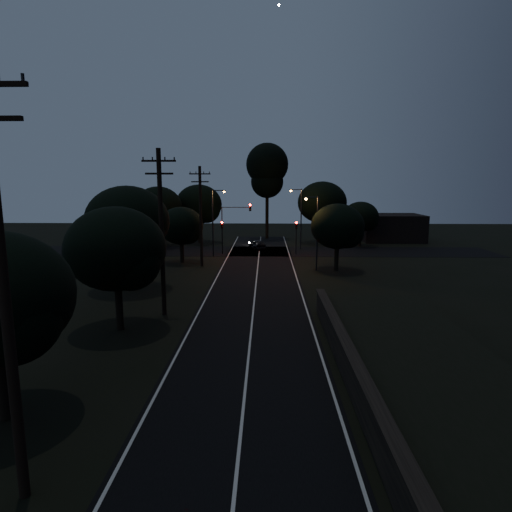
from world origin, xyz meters
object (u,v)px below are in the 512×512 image
object	(u,v)px
utility_pole_far	(201,215)
streetlight_a	(214,218)
utility_pole_mid	(161,230)
signal_mast	(236,219)
car	(257,244)
signal_left	(222,231)
streetlight_b	(300,215)
streetlight_c	(316,228)
signal_right	(296,231)
tall_pine	(267,170)
utility_pole_near	(3,283)

from	to	relation	value
utility_pole_far	streetlight_a	size ratio (longest dim) A/B	1.31
utility_pole_mid	streetlight_a	bearing A→B (deg)	88.27
signal_mast	car	xyz separation A→B (m)	(2.61, 3.77, -3.69)
signal_left	car	bearing A→B (deg)	41.29
streetlight_b	streetlight_c	distance (m)	14.01
utility_pole_mid	signal_right	xyz separation A→B (m)	(10.60, 24.99, -2.90)
tall_pine	streetlight_a	xyz separation A→B (m)	(-6.31, -17.00, -6.08)
streetlight_a	signal_right	bearing A→B (deg)	11.34
utility_pole_far	tall_pine	xyz separation A→B (m)	(7.00, 23.00, 5.23)
utility_pole_near	signal_left	xyz separation A→B (m)	(1.40, 41.99, -3.41)
utility_pole_mid	signal_mast	xyz separation A→B (m)	(3.09, 24.99, -1.40)
tall_pine	car	xyz separation A→B (m)	(-1.30, -11.24, -10.07)
utility_pole_far	streetlight_c	bearing A→B (deg)	-9.60
signal_right	streetlight_b	bearing A→B (deg)	80.00
utility_pole_near	signal_mast	world-z (taller)	utility_pole_near
streetlight_c	signal_right	bearing A→B (deg)	97.02
streetlight_b	streetlight_c	size ratio (longest dim) A/B	1.07
streetlight_b	car	size ratio (longest dim) A/B	2.11
tall_pine	signal_mast	distance (m)	16.77
utility_pole_far	car	bearing A→B (deg)	64.16
utility_pole_near	signal_left	size ratio (longest dim) A/B	2.93
tall_pine	signal_mast	world-z (taller)	tall_pine
car	streetlight_c	bearing A→B (deg)	95.97
signal_right	utility_pole_near	bearing A→B (deg)	-104.17
signal_left	tall_pine	bearing A→B (deg)	69.54
streetlight_a	tall_pine	bearing A→B (deg)	69.64
signal_mast	utility_pole_near	bearing A→B (deg)	-94.20
streetlight_b	signal_mast	bearing A→B (deg)	-154.01
utility_pole_mid	streetlight_b	world-z (taller)	utility_pole_mid
utility_pole_far	signal_mast	bearing A→B (deg)	68.89
tall_pine	signal_left	bearing A→B (deg)	-110.46
utility_pole_mid	signal_mast	bearing A→B (deg)	82.96
utility_pole_far	signal_right	bearing A→B (deg)	37.00
signal_mast	streetlight_c	size ratio (longest dim) A/B	0.83
utility_pole_near	utility_pole_far	bearing A→B (deg)	90.00
signal_right	car	xyz separation A→B (m)	(-4.90, 3.77, -2.19)
signal_left	streetlight_c	distance (m)	14.52
utility_pole_mid	signal_left	world-z (taller)	utility_pole_mid
signal_left	streetlight_a	world-z (taller)	streetlight_a
utility_pole_far	streetlight_b	bearing A→B (deg)	46.70
signal_right	streetlight_a	bearing A→B (deg)	-168.66
signal_mast	streetlight_c	world-z (taller)	streetlight_c
car	signal_right	bearing A→B (deg)	124.37
utility_pole_near	utility_pole_far	size ratio (longest dim) A/B	1.14
signal_mast	streetlight_a	bearing A→B (deg)	-140.23
utility_pole_far	streetlight_a	bearing A→B (deg)	83.41
utility_pole_near	signal_right	size ratio (longest dim) A/B	2.93
utility_pole_near	signal_right	world-z (taller)	utility_pole_near
utility_pole_far	signal_mast	xyz separation A→B (m)	(3.09, 7.99, -1.15)
tall_pine	streetlight_a	distance (m)	19.12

